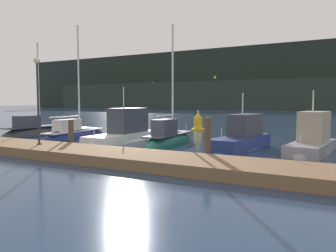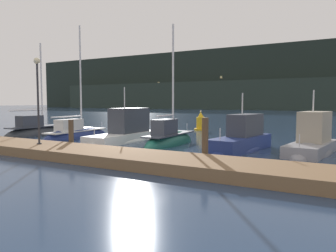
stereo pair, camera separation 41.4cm
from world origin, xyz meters
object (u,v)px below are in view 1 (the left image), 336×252
(sailboat_berth_4, at_px, (169,142))
(channel_buoy, at_px, (198,123))
(sailboat_berth_1, at_px, (34,134))
(motorboat_berth_6, at_px, (312,146))
(sailboat_berth_2, at_px, (74,136))
(motorboat_berth_5, at_px, (242,144))
(motorboat_berth_3, at_px, (124,135))
(dock_lamppost, at_px, (38,87))

(sailboat_berth_4, xyz_separation_m, channel_buoy, (-2.56, 10.43, 0.52))
(sailboat_berth_1, height_order, motorboat_berth_6, sailboat_berth_1)
(sailboat_berth_2, distance_m, motorboat_berth_5, 12.31)
(sailboat_berth_1, height_order, motorboat_berth_3, sailboat_berth_1)
(sailboat_berth_1, distance_m, sailboat_berth_2, 3.95)
(motorboat_berth_5, xyz_separation_m, channel_buoy, (-7.07, 10.50, 0.32))
(sailboat_berth_1, xyz_separation_m, motorboat_berth_6, (19.66, 0.87, 0.19))
(sailboat_berth_2, height_order, motorboat_berth_6, sailboat_berth_2)
(sailboat_berth_1, relative_size, sailboat_berth_2, 0.89)
(sailboat_berth_2, height_order, motorboat_berth_3, sailboat_berth_2)
(motorboat_berth_3, height_order, motorboat_berth_5, motorboat_berth_3)
(sailboat_berth_4, relative_size, channel_buoy, 4.47)
(sailboat_berth_2, height_order, channel_buoy, sailboat_berth_2)
(motorboat_berth_5, bearing_deg, channel_buoy, 123.95)
(motorboat_berth_3, bearing_deg, motorboat_berth_5, -1.22)
(motorboat_berth_3, distance_m, sailboat_berth_4, 3.42)
(sailboat_berth_2, height_order, motorboat_berth_5, sailboat_berth_2)
(sailboat_berth_4, xyz_separation_m, dock_lamppost, (-4.27, -6.01, 3.21))
(sailboat_berth_2, relative_size, channel_buoy, 4.88)
(sailboat_berth_1, relative_size, dock_lamppost, 1.81)
(motorboat_berth_5, bearing_deg, motorboat_berth_3, 178.78)
(motorboat_berth_3, bearing_deg, channel_buoy, 85.31)
(channel_buoy, distance_m, dock_lamppost, 16.74)
(dock_lamppost, bearing_deg, channel_buoy, 84.05)
(sailboat_berth_4, distance_m, motorboat_berth_6, 7.95)
(motorboat_berth_3, distance_m, channel_buoy, 10.37)
(channel_buoy, bearing_deg, motorboat_berth_6, -42.92)
(sailboat_berth_2, xyz_separation_m, motorboat_berth_3, (4.39, 0.06, 0.27))
(sailboat_berth_1, xyz_separation_m, sailboat_berth_2, (3.95, 0.23, -0.02))
(motorboat_berth_3, bearing_deg, sailboat_berth_4, -1.65)
(sailboat_berth_4, distance_m, dock_lamppost, 8.04)
(channel_buoy, bearing_deg, sailboat_berth_1, -130.85)
(sailboat_berth_4, distance_m, motorboat_berth_5, 4.52)
(motorboat_berth_3, distance_m, motorboat_berth_5, 7.92)
(sailboat_berth_2, distance_m, sailboat_berth_4, 7.79)
(motorboat_berth_5, height_order, dock_lamppost, dock_lamppost)
(motorboat_berth_5, bearing_deg, sailboat_berth_2, 179.48)
(sailboat_berth_1, xyz_separation_m, sailboat_berth_4, (11.74, 0.19, -0.01))
(motorboat_berth_5, distance_m, motorboat_berth_6, 3.49)
(motorboat_berth_3, height_order, motorboat_berth_6, motorboat_berth_3)
(sailboat_berth_2, relative_size, motorboat_berth_5, 1.55)
(sailboat_berth_2, xyz_separation_m, sailboat_berth_4, (7.79, -0.04, 0.01))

